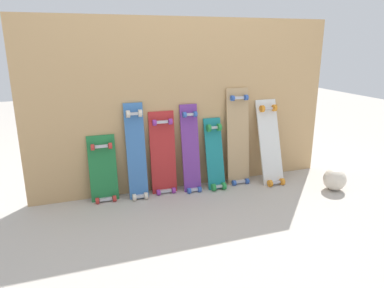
% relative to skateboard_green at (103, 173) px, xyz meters
% --- Properties ---
extents(ground_plane, '(12.00, 12.00, 0.00)m').
position_rel_skateboard_green_xyz_m(ground_plane, '(0.78, 0.01, -0.25)').
color(ground_plane, '#B2AAA0').
extents(plywood_wall_panel, '(2.79, 0.04, 1.52)m').
position_rel_skateboard_green_xyz_m(plywood_wall_panel, '(0.78, 0.08, 0.51)').
color(plywood_wall_panel, tan).
rests_on(plywood_wall_panel, ground).
extents(skateboard_green, '(0.23, 0.15, 0.63)m').
position_rel_skateboard_green_xyz_m(skateboard_green, '(0.00, 0.00, 0.00)').
color(skateboard_green, '#1E7238').
rests_on(skateboard_green, ground).
extents(skateboard_blue, '(0.16, 0.21, 0.89)m').
position_rel_skateboard_green_xyz_m(skateboard_blue, '(0.28, -0.03, 0.13)').
color(skateboard_blue, '#386BAD').
rests_on(skateboard_blue, ground).
extents(skateboard_red, '(0.23, 0.16, 0.80)m').
position_rel_skateboard_green_xyz_m(skateboard_red, '(0.53, 0.00, 0.08)').
color(skateboard_red, '#B22626').
rests_on(skateboard_red, ground).
extents(skateboard_purple, '(0.16, 0.21, 0.85)m').
position_rel_skateboard_green_xyz_m(skateboard_purple, '(0.78, -0.03, 0.11)').
color(skateboard_purple, '#6B338C').
rests_on(skateboard_purple, ground).
extents(skateboard_teal, '(0.17, 0.24, 0.70)m').
position_rel_skateboard_green_xyz_m(skateboard_teal, '(1.01, -0.05, 0.04)').
color(skateboard_teal, '#197A7F').
rests_on(skateboard_teal, ground).
extents(skateboard_natural, '(0.22, 0.18, 0.97)m').
position_rel_skateboard_green_xyz_m(skateboard_natural, '(1.26, -0.01, 0.17)').
color(skateboard_natural, tan).
rests_on(skateboard_natural, ground).
extents(skateboard_white, '(0.21, 0.32, 0.85)m').
position_rel_skateboard_green_xyz_m(skateboard_white, '(1.56, -0.09, 0.11)').
color(skateboard_white, silver).
rests_on(skateboard_white, ground).
extents(rubber_ball, '(0.20, 0.20, 0.20)m').
position_rel_skateboard_green_xyz_m(rubber_ball, '(2.01, -0.49, -0.14)').
color(rubber_ball, beige).
rests_on(rubber_ball, ground).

